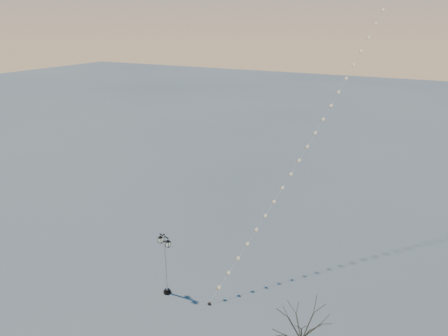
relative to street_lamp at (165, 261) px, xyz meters
The scene contains 4 objects.
ground 4.58m from the street_lamp, 15.54° to the right, with size 300.00×300.00×0.00m, color #555756.
street_lamp is the anchor object (origin of this frame).
bare_tree 12.12m from the street_lamp, 11.47° to the right, with size 2.62×2.62×4.35m.
kite_train 26.32m from the street_lamp, 60.07° to the left, with size 13.17×34.93×40.11m.
Camera 1 is at (13.47, -21.50, 20.91)m, focal length 32.54 mm.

